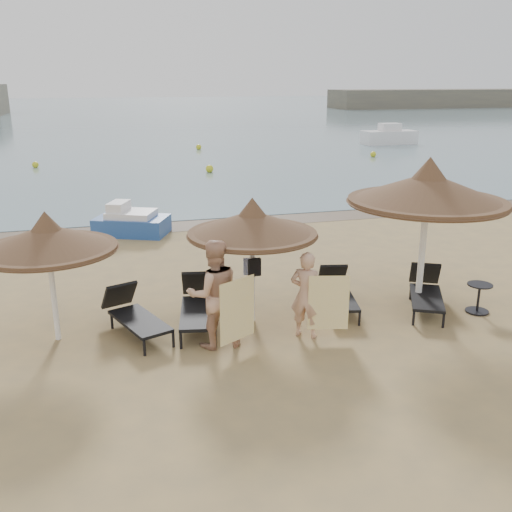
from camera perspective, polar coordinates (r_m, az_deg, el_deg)
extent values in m
plane|color=#A88A51|center=(10.71, 3.06, -8.72)|extent=(160.00, 160.00, 0.00)
cube|color=slate|center=(89.30, -13.77, 13.81)|extent=(200.00, 140.00, 0.03)
cube|color=brown|center=(19.35, -5.72, 3.18)|extent=(200.00, 1.60, 0.01)
cube|color=#706750|center=(106.43, 18.34, 14.74)|extent=(40.00, 8.00, 3.00)
cube|color=white|center=(44.64, 13.17, 11.46)|extent=(4.00, 1.60, 1.00)
cube|color=white|center=(44.58, 13.23, 12.42)|extent=(1.50, 1.00, 0.60)
cylinder|color=white|center=(11.16, -19.59, -3.63)|extent=(0.10, 0.10, 1.80)
cone|color=brown|center=(10.83, -20.16, 1.77)|extent=(2.49, 2.49, 0.47)
cone|color=brown|center=(10.77, -20.32, 3.22)|extent=(0.60, 0.60, 0.39)
cylinder|color=brown|center=(10.89, -20.04, 0.64)|extent=(2.44, 2.44, 0.09)
cylinder|color=white|center=(11.31, -0.36, -2.16)|extent=(0.11, 0.11, 1.86)
cone|color=brown|center=(10.99, -0.38, 3.37)|extent=(2.56, 2.56, 0.49)
cone|color=brown|center=(10.92, -0.38, 4.85)|extent=(0.62, 0.62, 0.40)
cylinder|color=brown|center=(11.05, -0.37, 2.21)|extent=(2.51, 2.51, 0.09)
cylinder|color=white|center=(12.41, 16.25, 0.11)|extent=(0.13, 0.13, 2.35)
cone|color=brown|center=(12.08, 16.82, 6.57)|extent=(3.25, 3.25, 0.62)
cone|color=brown|center=(12.03, 16.97, 8.29)|extent=(0.78, 0.78, 0.50)
cylinder|color=brown|center=(12.14, 16.70, 5.22)|extent=(3.18, 3.18, 0.11)
cylinder|color=black|center=(10.38, -11.10, -9.05)|extent=(0.05, 0.05, 0.29)
cylinder|color=black|center=(10.61, -8.27, -8.30)|extent=(0.05, 0.05, 0.29)
cylinder|color=black|center=(11.59, -14.21, -6.38)|extent=(0.05, 0.05, 0.29)
cylinder|color=black|center=(11.80, -11.62, -5.77)|extent=(0.05, 0.05, 0.29)
cube|color=black|center=(11.06, -11.55, -6.39)|extent=(1.15, 1.67, 0.06)
cube|color=black|center=(11.74, -13.51, -3.80)|extent=(0.75, 0.63, 0.58)
cylinder|color=black|center=(10.52, -7.52, -8.42)|extent=(0.06, 0.06, 0.31)
cylinder|color=black|center=(10.51, -4.10, -8.36)|extent=(0.06, 0.06, 0.31)
cylinder|color=black|center=(11.94, -7.18, -5.20)|extent=(0.06, 0.06, 0.31)
cylinder|color=black|center=(11.92, -4.19, -5.13)|extent=(0.06, 0.06, 0.31)
cube|color=black|center=(11.19, -5.77, -5.68)|extent=(0.99, 1.76, 0.07)
cube|color=black|center=(12.00, -5.74, -2.70)|extent=(0.76, 0.59, 0.63)
cylinder|color=black|center=(11.44, 7.62, -6.34)|extent=(0.05, 0.05, 0.27)
cylinder|color=black|center=(11.55, 10.30, -6.24)|extent=(0.05, 0.05, 0.27)
cylinder|color=black|center=(12.69, 6.53, -3.88)|extent=(0.05, 0.05, 0.27)
cylinder|color=black|center=(12.79, 8.95, -3.81)|extent=(0.05, 0.05, 0.27)
cube|color=black|center=(12.09, 8.31, -4.19)|extent=(0.91, 1.56, 0.06)
cube|color=black|center=(12.80, 7.64, -1.82)|extent=(0.68, 0.53, 0.55)
cylinder|color=black|center=(11.81, 15.47, -6.04)|extent=(0.05, 0.05, 0.29)
cylinder|color=black|center=(11.86, 18.24, -6.19)|extent=(0.05, 0.05, 0.29)
cylinder|color=black|center=(13.13, 15.20, -3.62)|extent=(0.05, 0.05, 0.29)
cylinder|color=black|center=(13.18, 17.67, -3.76)|extent=(0.05, 0.05, 0.29)
cube|color=black|center=(12.48, 16.69, -4.02)|extent=(1.27, 1.65, 0.06)
cube|color=black|center=(13.24, 16.53, -1.65)|extent=(0.76, 0.67, 0.58)
cylinder|color=black|center=(12.93, 21.22, -5.16)|extent=(0.48, 0.48, 0.03)
cylinder|color=black|center=(12.82, 21.36, -3.95)|extent=(0.05, 0.05, 0.58)
cylinder|color=black|center=(12.73, 21.50, -2.69)|extent=(0.51, 0.51, 0.03)
imported|color=tan|center=(10.21, -4.26, -2.97)|extent=(1.09, 0.73, 2.34)
imported|color=tan|center=(10.66, 5.07, -3.21)|extent=(1.07, 0.99, 1.94)
cube|color=yellow|center=(10.09, -1.87, -5.44)|extent=(0.73, 0.42, 1.15)
cube|color=yellow|center=(10.65, 7.27, -4.67)|extent=(0.74, 0.21, 1.06)
cube|color=silver|center=(11.42, -0.60, -1.04)|extent=(0.27, 0.12, 0.34)
cube|color=black|center=(11.08, -0.15, -1.14)|extent=(0.26, 0.10, 0.35)
cube|color=#254D9C|center=(18.41, -12.29, 3.00)|extent=(2.54, 2.08, 0.55)
cube|color=white|center=(18.33, -12.36, 4.04)|extent=(1.72, 1.57, 0.25)
cube|color=white|center=(18.42, -13.58, 4.76)|extent=(0.82, 1.02, 0.35)
sphere|color=yellow|center=(33.99, -21.20, 8.50)|extent=(0.35, 0.35, 0.35)
sphere|color=yellow|center=(40.30, -5.75, 10.79)|extent=(0.37, 0.37, 0.37)
sphere|color=yellow|center=(36.96, 11.64, 9.93)|extent=(0.37, 0.37, 0.37)
sphere|color=yellow|center=(30.25, -4.67, 8.69)|extent=(0.40, 0.40, 0.40)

